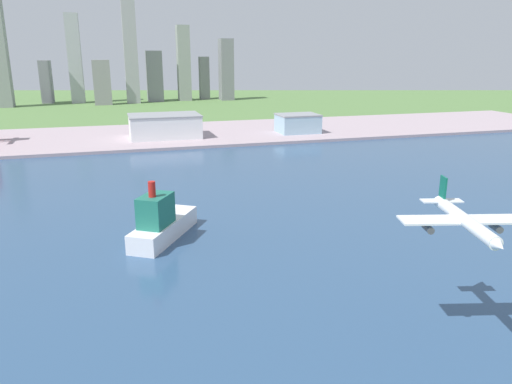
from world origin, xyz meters
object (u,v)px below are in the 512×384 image
airplane_landing (464,220)px  ferry_boat (161,223)px  warehouse_annex (298,123)px  warehouse_main (165,126)px

airplane_landing → ferry_boat: size_ratio=0.85×
ferry_boat → warehouse_annex: bearing=57.4°
airplane_landing → warehouse_main: bearing=96.5°
warehouse_annex → warehouse_main: bearing=176.2°
ferry_boat → airplane_landing: bearing=-55.2°
airplane_landing → warehouse_annex: size_ratio=0.98×
airplane_landing → warehouse_annex: bearing=76.0°
airplane_landing → warehouse_main: airplane_landing is taller
warehouse_main → warehouse_annex: (122.21, -8.10, -1.46)m
warehouse_main → ferry_boat: bearing=-96.7°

